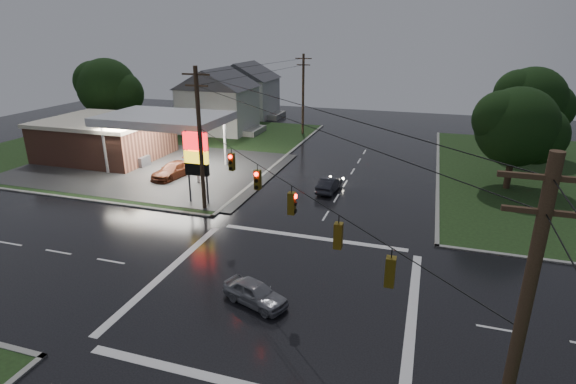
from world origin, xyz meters
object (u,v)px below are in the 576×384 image
(pylon_sign, at_px, (196,156))
(car_pump, at_px, (174,170))
(utility_pole_se, at_px, (515,354))
(tree_nw_behind, at_px, (108,88))
(utility_pole_n, at_px, (303,93))
(car_crossing, at_px, (255,293))
(tree_ne_near, at_px, (518,127))
(house_near, at_px, (218,100))
(gas_station, at_px, (113,136))
(tree_ne_far, at_px, (533,101))
(car_north, at_px, (329,184))
(utility_pole_nw, at_px, (200,138))
(house_far, at_px, (246,89))

(pylon_sign, bearing_deg, car_pump, 136.27)
(utility_pole_se, bearing_deg, tree_nw_behind, 137.66)
(utility_pole_n, xyz_separation_m, car_crossing, (8.67, -39.50, -4.84))
(tree_nw_behind, bearing_deg, tree_ne_near, -9.47)
(tree_ne_near, relative_size, car_pump, 1.79)
(house_near, bearing_deg, gas_station, -106.17)
(tree_nw_behind, height_order, tree_ne_far, tree_nw_behind)
(house_near, relative_size, tree_ne_far, 1.13)
(utility_pole_n, distance_m, car_crossing, 40.73)
(house_near, height_order, car_north, house_near)
(pylon_sign, xyz_separation_m, tree_nw_behind, (-23.34, 19.49, 2.17))
(tree_ne_near, bearing_deg, car_north, -160.06)
(gas_station, bearing_deg, utility_pole_se, -39.70)
(gas_station, relative_size, tree_nw_behind, 2.62)
(gas_station, height_order, utility_pole_se, utility_pole_se)
(utility_pole_se, distance_m, utility_pole_n, 51.16)
(utility_pole_se, bearing_deg, pylon_sign, 135.00)
(tree_ne_far, bearing_deg, utility_pole_nw, -137.41)
(utility_pole_n, bearing_deg, house_near, -170.09)
(utility_pole_nw, distance_m, tree_nw_behind, 31.82)
(house_far, xyz_separation_m, car_pump, (5.87, -32.16, -3.68))
(house_far, distance_m, tree_ne_near, 44.50)
(pylon_sign, bearing_deg, utility_pole_se, -45.00)
(pylon_sign, xyz_separation_m, tree_ne_far, (27.65, 23.49, 2.17))
(gas_station, height_order, house_near, house_near)
(car_north, bearing_deg, tree_ne_far, -130.42)
(utility_pole_n, bearing_deg, pylon_sign, -92.08)
(gas_station, distance_m, car_crossing, 32.72)
(car_pump, bearing_deg, car_north, 14.50)
(car_pump, bearing_deg, utility_pole_nw, -31.98)
(utility_pole_nw, bearing_deg, utility_pole_se, -45.00)
(pylon_sign, distance_m, utility_pole_n, 27.56)
(tree_nw_behind, relative_size, tree_ne_far, 1.02)
(house_near, height_order, house_far, same)
(gas_station, height_order, car_crossing, gas_station)
(tree_nw_behind, distance_m, tree_ne_far, 51.15)
(gas_station, height_order, car_north, gas_station)
(pylon_sign, bearing_deg, tree_nw_behind, 140.13)
(pylon_sign, height_order, house_far, house_far)
(car_pump, bearing_deg, tree_nw_behind, 153.38)
(tree_nw_behind, distance_m, car_crossing, 45.96)
(pylon_sign, height_order, utility_pole_n, utility_pole_n)
(utility_pole_n, xyz_separation_m, tree_ne_far, (26.65, -4.01, 0.71))
(utility_pole_se, height_order, car_pump, utility_pole_se)
(tree_nw_behind, height_order, tree_ne_near, tree_nw_behind)
(car_north, distance_m, car_pump, 15.13)
(utility_pole_nw, relative_size, car_north, 2.86)
(tree_nw_behind, relative_size, car_pump, 2.00)
(pylon_sign, xyz_separation_m, utility_pole_se, (20.00, -20.00, 1.71))
(utility_pole_nw, relative_size, house_far, 1.00)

